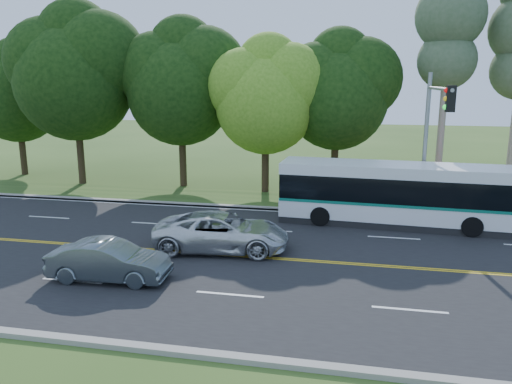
% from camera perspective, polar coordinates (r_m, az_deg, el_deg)
% --- Properties ---
extents(ground, '(120.00, 120.00, 0.00)m').
position_cam_1_polar(ground, '(19.24, 1.04, -7.56)').
color(ground, '#2E4B19').
rests_on(ground, ground).
extents(road, '(60.00, 14.00, 0.02)m').
position_cam_1_polar(road, '(19.24, 1.04, -7.54)').
color(road, black).
rests_on(road, ground).
extents(curb_north, '(60.00, 0.30, 0.15)m').
position_cam_1_polar(curb_north, '(25.97, 3.88, -2.00)').
color(curb_north, gray).
rests_on(curb_north, ground).
extents(curb_south, '(60.00, 0.30, 0.15)m').
position_cam_1_polar(curb_south, '(12.91, -4.96, -18.13)').
color(curb_south, gray).
rests_on(curb_south, ground).
extents(grass_verge, '(60.00, 4.00, 0.10)m').
position_cam_1_polar(grass_verge, '(27.75, 4.38, -1.09)').
color(grass_verge, '#2E4B19').
rests_on(grass_verge, ground).
extents(lane_markings, '(57.60, 13.82, 0.00)m').
position_cam_1_polar(lane_markings, '(19.25, 0.76, -7.48)').
color(lane_markings, gold).
rests_on(lane_markings, road).
extents(tree_row, '(44.70, 9.10, 13.84)m').
position_cam_1_polar(tree_row, '(31.03, -4.40, 12.83)').
color(tree_row, black).
rests_on(tree_row, ground).
extents(bougainvillea_hedge, '(9.50, 2.25, 1.50)m').
position_cam_1_polar(bougainvillea_hedge, '(26.88, 19.55, -0.80)').
color(bougainvillea_hedge, '#A20D44').
rests_on(bougainvillea_hedge, ground).
extents(traffic_signal, '(0.42, 6.10, 7.00)m').
position_cam_1_polar(traffic_signal, '(23.48, 19.50, 7.13)').
color(traffic_signal, gray).
rests_on(traffic_signal, ground).
extents(transit_bus, '(11.06, 3.03, 2.86)m').
position_cam_1_polar(transit_bus, '(24.01, 16.02, -0.35)').
color(transit_bus, white).
rests_on(transit_bus, road).
extents(sedan, '(4.13, 1.60, 1.34)m').
position_cam_1_polar(sedan, '(17.71, -16.44, -7.57)').
color(sedan, '#535E64').
rests_on(sedan, road).
extents(suv, '(5.56, 2.99, 1.48)m').
position_cam_1_polar(suv, '(19.93, -3.92, -4.56)').
color(suv, silver).
rests_on(suv, road).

